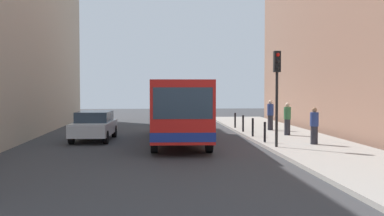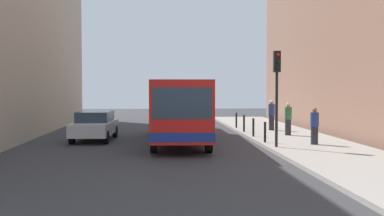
# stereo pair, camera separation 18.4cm
# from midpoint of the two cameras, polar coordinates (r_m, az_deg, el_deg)

# --- Properties ---
(ground_plane) EXTENTS (80.00, 80.00, 0.00)m
(ground_plane) POSITION_cam_midpoint_polar(r_m,az_deg,el_deg) (21.13, 0.24, -4.84)
(ground_plane) COLOR #38383A
(sidewalk) EXTENTS (4.40, 40.00, 0.15)m
(sidewalk) POSITION_cam_midpoint_polar(r_m,az_deg,el_deg) (22.19, 14.32, -4.37)
(sidewalk) COLOR #9E9991
(sidewalk) RESTS_ON ground
(bus) EXTENTS (2.85, 11.09, 3.00)m
(bus) POSITION_cam_midpoint_polar(r_m,az_deg,el_deg) (23.39, -1.25, 0.11)
(bus) COLOR red
(bus) RESTS_ON ground
(car_beside_bus) EXTENTS (2.04, 4.48, 1.48)m
(car_beside_bus) POSITION_cam_midpoint_polar(r_m,az_deg,el_deg) (24.57, -11.45, -2.03)
(car_beside_bus) COLOR silver
(car_beside_bus) RESTS_ON ground
(car_behind_bus) EXTENTS (2.05, 4.49, 1.48)m
(car_behind_bus) POSITION_cam_midpoint_polar(r_m,az_deg,el_deg) (34.93, -1.93, -0.67)
(car_behind_bus) COLOR silver
(car_behind_bus) RESTS_ON ground
(traffic_light) EXTENTS (0.28, 0.33, 4.10)m
(traffic_light) POSITION_cam_midpoint_polar(r_m,az_deg,el_deg) (20.42, 10.48, 3.32)
(traffic_light) COLOR black
(traffic_light) RESTS_ON sidewalk
(bollard_near) EXTENTS (0.11, 0.11, 0.95)m
(bollard_near) POSITION_cam_midpoint_polar(r_m,az_deg,el_deg) (22.17, 9.05, -2.90)
(bollard_near) COLOR black
(bollard_near) RESTS_ON sidewalk
(bollard_mid) EXTENTS (0.11, 0.11, 0.95)m
(bollard_mid) POSITION_cam_midpoint_polar(r_m,az_deg,el_deg) (24.80, 7.64, -2.33)
(bollard_mid) COLOR black
(bollard_mid) RESTS_ON sidewalk
(bollard_far) EXTENTS (0.11, 0.11, 0.95)m
(bollard_far) POSITION_cam_midpoint_polar(r_m,az_deg,el_deg) (27.43, 6.50, -1.87)
(bollard_far) COLOR black
(bollard_far) RESTS_ON sidewalk
(bollard_farthest) EXTENTS (0.11, 0.11, 0.95)m
(bollard_farthest) POSITION_cam_midpoint_polar(r_m,az_deg,el_deg) (30.08, 5.55, -1.49)
(bollard_farthest) COLOR black
(bollard_farthest) RESTS_ON sidewalk
(pedestrian_near_signal) EXTENTS (0.38, 0.38, 1.66)m
(pedestrian_near_signal) POSITION_cam_midpoint_polar(r_m,az_deg,el_deg) (21.82, 14.82, -2.12)
(pedestrian_near_signal) COLOR #26262D
(pedestrian_near_signal) RESTS_ON sidewalk
(pedestrian_mid_sidewalk) EXTENTS (0.38, 0.38, 1.74)m
(pedestrian_mid_sidewalk) POSITION_cam_midpoint_polar(r_m,az_deg,el_deg) (25.76, 11.74, -1.30)
(pedestrian_mid_sidewalk) COLOR #26262D
(pedestrian_mid_sidewalk) RESTS_ON sidewalk
(pedestrian_far_sidewalk) EXTENTS (0.38, 0.38, 1.81)m
(pedestrian_far_sidewalk) POSITION_cam_midpoint_polar(r_m,az_deg,el_deg) (28.63, 9.77, -0.84)
(pedestrian_far_sidewalk) COLOR #26262D
(pedestrian_far_sidewalk) RESTS_ON sidewalk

